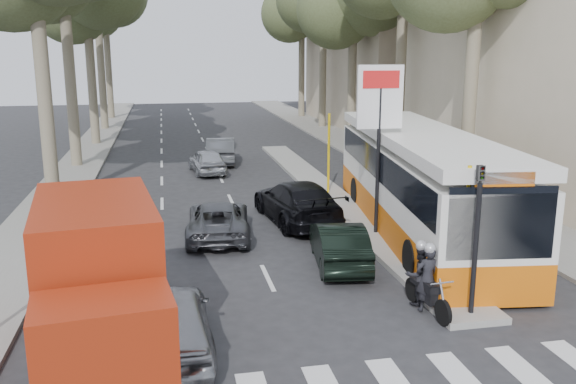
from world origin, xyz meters
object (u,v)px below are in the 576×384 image
dark_hatchback (339,244)px  red_truck (99,281)px  silver_hatchback (172,321)px  motorcycle (424,278)px  city_bus (419,179)px

dark_hatchback → red_truck: 7.59m
silver_hatchback → motorcycle: motorcycle is taller
silver_hatchback → red_truck: (-1.36, 0.00, 0.98)m
red_truck → city_bus: (9.66, 6.96, 0.18)m
city_bus → motorcycle: 6.56m
red_truck → city_bus: size_ratio=0.45×
silver_hatchback → dark_hatchback: (4.78, 4.34, -0.05)m
city_bus → silver_hatchback: bearing=-132.8°
red_truck → motorcycle: size_ratio=3.02×
dark_hatchback → city_bus: city_bus is taller
red_truck → motorcycle: red_truck is taller
motorcycle → city_bus: bearing=62.6°
dark_hatchback → motorcycle: bearing=115.5°
dark_hatchback → city_bus: 4.55m
dark_hatchback → city_bus: bearing=-135.7°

